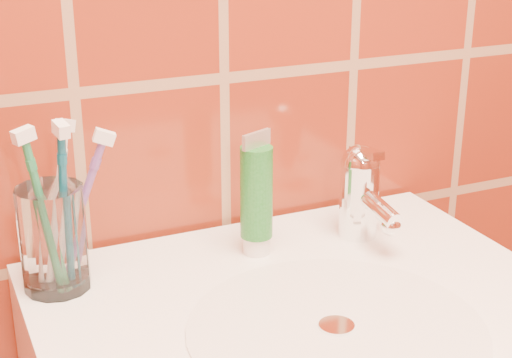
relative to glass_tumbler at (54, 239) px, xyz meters
name	(u,v)px	position (x,y,z in m)	size (l,w,h in m)	color
glass_tumbler	(54,239)	(0.00, 0.00, 0.00)	(0.07, 0.07, 0.12)	white
toothpaste_tube	(256,198)	(0.23, -0.01, 0.01)	(0.04, 0.04, 0.15)	white
faucet	(361,189)	(0.37, -0.02, 0.00)	(0.05, 0.11, 0.12)	white
toothbrush_0	(58,204)	(0.01, 0.02, 0.03)	(0.06, 0.06, 0.18)	white
toothbrush_1	(64,208)	(0.01, -0.01, 0.04)	(0.03, 0.05, 0.20)	#0C506B
toothbrush_2	(44,214)	(-0.01, -0.01, 0.04)	(0.05, 0.03, 0.20)	#20794A
toothbrush_3	(80,209)	(0.03, 0.01, 0.03)	(0.09, 0.03, 0.18)	#68408A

